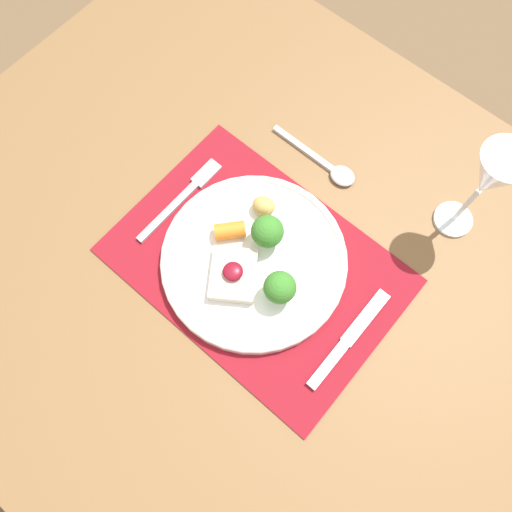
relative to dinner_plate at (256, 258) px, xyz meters
name	(u,v)px	position (x,y,z in m)	size (l,w,h in m)	color
ground_plane	(257,345)	(0.01, 0.00, -0.77)	(8.00, 8.00, 0.00)	brown
dining_table	(257,284)	(0.01, 0.00, -0.12)	(1.19, 0.97, 0.75)	brown
placemat	(257,265)	(0.01, 0.00, -0.02)	(0.44, 0.31, 0.00)	maroon
dinner_plate	(256,258)	(0.00, 0.00, 0.00)	(0.29, 0.29, 0.08)	white
fork	(185,195)	(-0.16, 0.01, -0.01)	(0.02, 0.19, 0.01)	#B2B2B7
knife	(344,345)	(0.19, -0.02, -0.01)	(0.02, 0.19, 0.01)	#B2B2B7
spoon	(330,167)	(-0.01, 0.21, -0.01)	(0.17, 0.04, 0.01)	#B2B2B7
wine_glass_near	(490,178)	(0.20, 0.26, 0.12)	(0.07, 0.07, 0.20)	white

